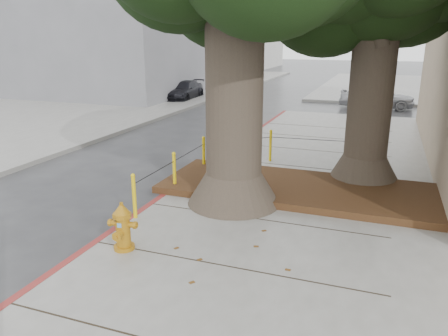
% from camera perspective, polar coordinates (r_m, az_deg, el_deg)
% --- Properties ---
extents(ground, '(140.00, 140.00, 0.00)m').
position_cam_1_polar(ground, '(7.43, -3.48, -13.00)').
color(ground, '#28282B').
rests_on(ground, ground).
extents(sidewalk_far, '(16.00, 20.00, 0.15)m').
position_cam_1_polar(sidewalk_far, '(36.22, 25.85, 9.41)').
color(sidewalk_far, slate).
rests_on(sidewalk_far, ground).
extents(sidewalk_opposite, '(14.00, 60.00, 0.15)m').
position_cam_1_polar(sidewalk_opposite, '(23.29, -25.88, 6.18)').
color(sidewalk_opposite, slate).
rests_on(sidewalk_opposite, ground).
extents(curb_red, '(0.14, 26.00, 0.16)m').
position_cam_1_polar(curb_red, '(10.24, -8.15, -4.05)').
color(curb_red, maroon).
rests_on(curb_red, ground).
extents(planter_bed, '(6.40, 2.60, 0.16)m').
position_cam_1_polar(planter_bed, '(10.52, 9.62, -2.64)').
color(planter_bed, black).
rests_on(planter_bed, sidewalk_main).
extents(building_far_grey, '(12.00, 16.00, 12.00)m').
position_cam_1_polar(building_far_grey, '(33.08, -12.83, 20.39)').
color(building_far_grey, slate).
rests_on(building_far_grey, ground).
extents(building_far_white, '(12.00, 18.00, 15.00)m').
position_cam_1_polar(building_far_white, '(54.68, -0.89, 20.77)').
color(building_far_white, silver).
rests_on(building_far_white, ground).
extents(bollard_ring, '(3.79, 5.39, 0.95)m').
position_cam_1_polar(bollard_ring, '(11.26, 1.34, 1.20)').
color(bollard_ring, yellow).
rests_on(bollard_ring, sidewalk_main).
extents(fire_hydrant, '(0.46, 0.42, 0.86)m').
position_cam_1_polar(fire_hydrant, '(7.73, -13.09, -7.47)').
color(fire_hydrant, '#AF7211').
rests_on(fire_hydrant, sidewalk_main).
extents(car_silver, '(3.83, 1.59, 1.30)m').
position_cam_1_polar(car_silver, '(24.86, 19.31, 8.83)').
color(car_silver, '#A3A4A8').
rests_on(car_silver, ground).
extents(car_dark, '(1.77, 3.98, 1.13)m').
position_cam_1_polar(car_dark, '(26.89, -5.36, 10.04)').
color(car_dark, black).
rests_on(car_dark, ground).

